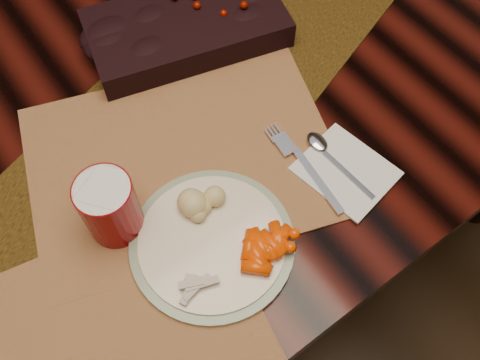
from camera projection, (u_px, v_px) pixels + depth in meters
floor at (181, 254)px, 1.60m from camera, size 5.00×5.00×0.00m
dining_table at (166, 197)px, 1.28m from camera, size 1.80×1.00×0.75m
table_runner at (179, 120)px, 0.93m from camera, size 1.70×0.87×0.00m
centerpiece at (186, 24)px, 0.98m from camera, size 0.39×0.27×0.07m
placemat_main at (183, 160)px, 0.89m from camera, size 0.59×0.51×0.00m
placemat_second at (99, 349)px, 0.74m from camera, size 0.51×0.41×0.00m
dinner_plate at (212, 243)px, 0.81m from camera, size 0.32×0.32×0.01m
baby_carrots at (264, 246)px, 0.78m from camera, size 0.13×0.11×0.02m
mashed_potatoes at (208, 203)px, 0.81m from camera, size 0.09×0.09×0.04m
turkey_shreds at (190, 283)px, 0.76m from camera, size 0.08×0.07×0.02m
napkin at (346, 171)px, 0.87m from camera, size 0.15×0.16×0.00m
fork at (309, 171)px, 0.87m from camera, size 0.05×0.17×0.00m
spoon at (338, 164)px, 0.87m from camera, size 0.04×0.14×0.00m
red_cup at (110, 208)px, 0.78m from camera, size 0.09×0.09×0.12m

